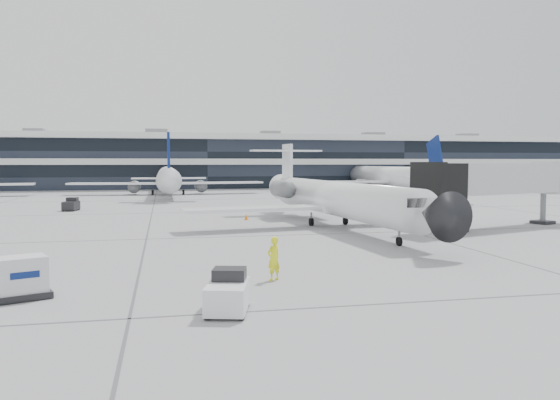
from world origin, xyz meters
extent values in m
plane|color=gray|center=(0.00, 0.00, 0.00)|extent=(220.00, 220.00, 0.00)
cube|color=black|center=(0.00, 82.00, 5.00)|extent=(170.00, 22.00, 10.00)
cylinder|color=white|center=(5.27, 3.33, 2.42)|extent=(5.01, 25.41, 2.84)
cone|color=black|center=(6.49, -10.72, 2.42)|extent=(3.09, 3.18, 2.84)
cone|color=white|center=(4.04, 17.59, 2.74)|extent=(2.98, 3.59, 2.70)
cube|color=white|center=(-1.64, 3.79, 1.68)|extent=(11.86, 4.51, 0.23)
cube|color=white|center=(12.00, 4.97, 1.68)|extent=(11.62, 2.93, 0.23)
cylinder|color=slate|center=(2.43, 11.75, 2.84)|extent=(1.88, 3.70, 1.58)
cylinder|color=slate|center=(6.62, 12.11, 2.84)|extent=(1.88, 3.70, 1.58)
cube|color=white|center=(4.09, 16.97, 4.95)|extent=(0.53, 2.75, 4.74)
cube|color=white|center=(4.05, 17.38, 6.63)|extent=(7.70, 2.33, 0.17)
cylinder|color=black|center=(6.14, -6.63, 0.29)|extent=(0.24, 0.60, 0.59)
cylinder|color=black|center=(3.52, 5.29, 0.34)|extent=(0.31, 0.69, 0.67)
cylinder|color=black|center=(6.66, 5.57, 0.34)|extent=(0.31, 0.69, 0.67)
cube|color=#B5B8BA|center=(18.42, 0.77, 4.11)|extent=(13.54, 6.67, 2.48)
cube|color=black|center=(11.88, -1.35, 4.01)|extent=(3.30, 3.67, 2.67)
cylinder|color=slate|center=(13.42, -0.85, 1.34)|extent=(0.42, 0.42, 2.67)
cube|color=black|center=(13.42, -0.85, 0.33)|extent=(2.05, 1.80, 0.67)
cylinder|color=slate|center=(23.87, 2.53, 1.43)|extent=(0.48, 0.48, 2.86)
cylinder|color=#B5B8BA|center=(25.23, 2.98, 4.11)|extent=(3.82, 3.82, 2.86)
imported|color=#F6FF1A|center=(-3.86, -14.98, 1.01)|extent=(0.88, 0.81, 2.03)
cube|color=white|center=(-6.56, -19.93, 0.60)|extent=(1.96, 2.66, 0.98)
cube|color=black|center=(-6.43, -19.40, 1.25)|extent=(1.40, 1.24, 0.54)
cylinder|color=black|center=(-6.92, -18.94, 0.24)|extent=(0.31, 0.51, 0.48)
cylinder|color=black|center=(-5.77, -19.24, 0.24)|extent=(0.31, 0.51, 0.48)
cylinder|color=black|center=(-7.35, -20.62, 0.24)|extent=(0.31, 0.51, 0.48)
cylinder|color=black|center=(-6.20, -20.92, 0.24)|extent=(0.31, 0.51, 0.48)
cube|color=black|center=(-14.33, -16.19, 0.16)|extent=(2.44, 2.16, 0.25)
cube|color=silver|center=(-14.33, -16.19, 0.99)|extent=(2.13, 1.89, 1.41)
cone|color=orange|center=(-1.20, 11.15, 0.29)|extent=(0.37, 0.37, 0.57)
cube|color=orange|center=(-1.20, 11.15, 0.02)|extent=(0.47, 0.47, 0.03)
cube|color=black|center=(-18.90, 24.91, 0.57)|extent=(1.71, 2.49, 0.94)
cube|color=black|center=(-18.81, 25.43, 1.20)|extent=(1.29, 1.11, 0.52)
cylinder|color=black|center=(-19.33, 25.83, 0.23)|extent=(0.26, 0.48, 0.46)
cylinder|color=black|center=(-18.19, 25.64, 0.23)|extent=(0.26, 0.48, 0.46)
cylinder|color=black|center=(-19.60, 24.18, 0.23)|extent=(0.26, 0.48, 0.46)
cylinder|color=black|center=(-18.47, 24.00, 0.23)|extent=(0.26, 0.48, 0.46)
camera|label=1|loc=(-8.78, -39.29, 5.44)|focal=35.00mm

